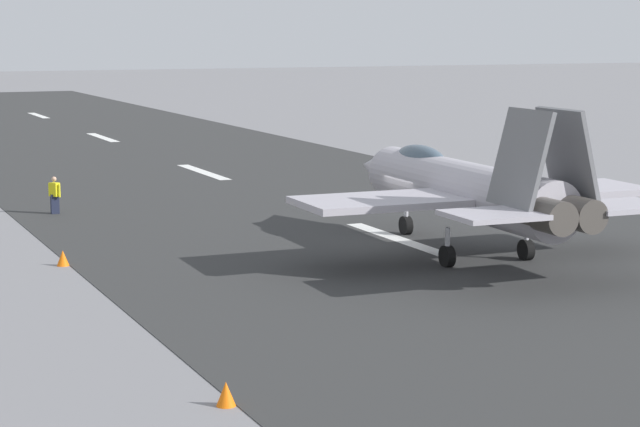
% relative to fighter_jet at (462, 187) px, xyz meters
% --- Properties ---
extents(ground_plane, '(400.00, 400.00, 0.00)m').
position_rel_fighter_jet_xyz_m(ground_plane, '(3.22, 0.66, -2.50)').
color(ground_plane, slate).
extents(runway_strip, '(240.00, 26.00, 0.02)m').
position_rel_fighter_jet_xyz_m(runway_strip, '(3.20, 0.66, -2.49)').
color(runway_strip, '#2F302F').
rests_on(runway_strip, ground).
extents(fighter_jet, '(16.35, 13.42, 5.70)m').
position_rel_fighter_jet_xyz_m(fighter_jet, '(0.00, 0.00, 0.00)').
color(fighter_jet, '#AAA5AF').
rests_on(fighter_jet, ground).
extents(crew_person, '(0.60, 0.48, 1.70)m').
position_rel_fighter_jet_xyz_m(crew_person, '(15.73, 11.73, -1.65)').
color(crew_person, '#1E2338').
rests_on(crew_person, ground).
extents(marker_cone_near, '(0.44, 0.44, 0.55)m').
position_rel_fighter_jet_xyz_m(marker_cone_near, '(-13.29, 13.87, -2.23)').
color(marker_cone_near, orange).
rests_on(marker_cone_near, ground).
extents(marker_cone_mid, '(0.44, 0.44, 0.55)m').
position_rel_fighter_jet_xyz_m(marker_cone_mid, '(3.82, 13.87, -2.23)').
color(marker_cone_mid, orange).
rests_on(marker_cone_mid, ground).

